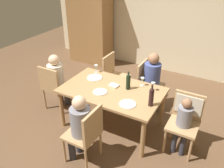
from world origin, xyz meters
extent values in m
plane|color=brown|center=(0.00, 0.00, 0.00)|extent=(10.00, 10.00, 0.00)
cube|color=beige|center=(0.00, 2.70, 1.35)|extent=(6.40, 0.12, 2.70)
cube|color=olive|center=(-1.92, 2.25, 1.05)|extent=(1.10, 0.56, 2.10)
cube|color=#A87F51|center=(0.00, 0.00, 0.72)|extent=(1.64, 1.00, 0.04)
cylinder|color=#A87F51|center=(-0.75, -0.43, 0.35)|extent=(0.07, 0.07, 0.70)
cylinder|color=#A87F51|center=(0.75, -0.43, 0.35)|extent=(0.07, 0.07, 0.70)
cylinder|color=#A87F51|center=(-0.75, 0.43, 0.35)|extent=(0.07, 0.07, 0.70)
cylinder|color=#A87F51|center=(0.75, 0.43, 0.35)|extent=(0.07, 0.07, 0.70)
cylinder|color=tan|center=(0.56, 1.07, 0.22)|extent=(0.04, 0.04, 0.44)
cylinder|color=tan|center=(0.56, 0.69, 0.22)|extent=(0.04, 0.04, 0.44)
cylinder|color=tan|center=(0.18, 1.07, 0.22)|extent=(0.04, 0.04, 0.44)
cylinder|color=tan|center=(0.18, 0.69, 0.22)|extent=(0.04, 0.04, 0.44)
cube|color=tan|center=(0.37, 0.88, 0.46)|extent=(0.44, 0.44, 0.04)
cube|color=tan|center=(0.17, 0.88, 0.70)|extent=(0.04, 0.44, 0.44)
cylinder|color=tan|center=(-1.39, 0.19, 0.22)|extent=(0.04, 0.04, 0.44)
cylinder|color=tan|center=(-1.01, 0.19, 0.22)|extent=(0.04, 0.04, 0.44)
cylinder|color=tan|center=(-1.39, -0.19, 0.22)|extent=(0.04, 0.04, 0.44)
cylinder|color=tan|center=(-1.01, -0.19, 0.22)|extent=(0.04, 0.04, 0.44)
cube|color=tan|center=(-1.20, 0.00, 0.46)|extent=(0.44, 0.44, 0.04)
cube|color=tan|center=(-1.20, -0.20, 0.70)|extent=(0.44, 0.04, 0.44)
cylinder|color=tan|center=(-0.19, -1.07, 0.22)|extent=(0.04, 0.04, 0.44)
cylinder|color=tan|center=(-0.19, -0.69, 0.22)|extent=(0.04, 0.04, 0.44)
cylinder|color=tan|center=(0.19, -1.07, 0.22)|extent=(0.04, 0.04, 0.44)
cylinder|color=tan|center=(0.19, -0.69, 0.22)|extent=(0.04, 0.04, 0.44)
cube|color=tan|center=(0.00, -0.88, 0.46)|extent=(0.44, 0.44, 0.04)
cube|color=tan|center=(0.20, -0.88, 0.70)|extent=(0.04, 0.44, 0.44)
cylinder|color=tan|center=(1.39, -0.19, 0.22)|extent=(0.04, 0.04, 0.44)
cylinder|color=tan|center=(1.01, -0.19, 0.22)|extent=(0.04, 0.04, 0.44)
cylinder|color=tan|center=(1.39, 0.19, 0.22)|extent=(0.04, 0.04, 0.44)
cylinder|color=tan|center=(1.01, 0.19, 0.22)|extent=(0.04, 0.04, 0.44)
cube|color=tan|center=(1.20, 0.00, 0.46)|extent=(0.44, 0.44, 0.04)
cube|color=tan|center=(1.20, 0.20, 0.70)|extent=(0.44, 0.04, 0.44)
cube|color=beige|center=(1.20, 0.20, 0.72)|extent=(0.40, 0.07, 0.31)
cylinder|color=tan|center=(-0.18, 1.07, 0.22)|extent=(0.04, 0.04, 0.44)
cylinder|color=tan|center=(-0.18, 0.69, 0.22)|extent=(0.04, 0.04, 0.44)
cylinder|color=tan|center=(-0.56, 1.07, 0.22)|extent=(0.04, 0.04, 0.44)
cylinder|color=tan|center=(-0.56, 0.69, 0.22)|extent=(0.04, 0.04, 0.44)
cube|color=tan|center=(-0.37, 0.88, 0.46)|extent=(0.44, 0.44, 0.04)
cube|color=tan|center=(-0.57, 0.88, 0.70)|extent=(0.04, 0.44, 0.44)
cylinder|color=#33333D|center=(0.51, 0.97, 0.23)|extent=(0.11, 0.11, 0.46)
cylinder|color=#33333D|center=(0.51, 0.79, 0.23)|extent=(0.11, 0.11, 0.46)
cylinder|color=#475699|center=(0.37, 0.88, 0.70)|extent=(0.31, 0.31, 0.47)
sphere|color=#996B4C|center=(0.37, 0.88, 1.04)|extent=(0.21, 0.21, 0.21)
cylinder|color=#33333D|center=(-1.29, 0.14, 0.23)|extent=(0.11, 0.11, 0.46)
cylinder|color=#33333D|center=(-1.11, 0.14, 0.23)|extent=(0.11, 0.11, 0.46)
cylinder|color=beige|center=(-1.20, 0.00, 0.69)|extent=(0.30, 0.30, 0.45)
sphere|color=beige|center=(-1.20, 0.00, 1.01)|extent=(0.20, 0.20, 0.20)
cylinder|color=#33333D|center=(-0.13, -0.97, 0.23)|extent=(0.11, 0.11, 0.46)
cylinder|color=#33333D|center=(-0.13, -0.79, 0.23)|extent=(0.11, 0.11, 0.46)
cylinder|color=gray|center=(0.00, -0.88, 0.68)|extent=(0.29, 0.29, 0.44)
sphere|color=beige|center=(0.00, -0.88, 1.00)|extent=(0.19, 0.19, 0.19)
cylinder|color=#33333D|center=(1.27, -0.10, 0.23)|extent=(0.08, 0.08, 0.46)
cylinder|color=#33333D|center=(1.14, -0.10, 0.23)|extent=(0.08, 0.08, 0.46)
cylinder|color=gray|center=(1.20, 0.00, 0.63)|extent=(0.22, 0.22, 0.33)
sphere|color=#996B4C|center=(1.20, 0.00, 0.86)|extent=(0.14, 0.14, 0.14)
cylinder|color=black|center=(0.22, 0.14, 0.85)|extent=(0.07, 0.07, 0.21)
sphere|color=black|center=(0.22, 0.14, 0.97)|extent=(0.07, 0.07, 0.07)
cylinder|color=black|center=(0.22, 0.14, 1.02)|extent=(0.03, 0.03, 0.08)
cylinder|color=black|center=(0.72, -0.13, 0.86)|extent=(0.07, 0.07, 0.24)
sphere|color=black|center=(0.72, -0.13, 0.99)|extent=(0.07, 0.07, 0.07)
cylinder|color=black|center=(0.72, -0.13, 1.04)|extent=(0.03, 0.03, 0.08)
cylinder|color=silver|center=(0.59, 0.29, 0.74)|extent=(0.06, 0.06, 0.00)
cylinder|color=silver|center=(0.59, 0.29, 0.78)|extent=(0.01, 0.01, 0.07)
cone|color=silver|center=(0.59, 0.29, 0.85)|extent=(0.07, 0.07, 0.07)
cylinder|color=silver|center=(0.38, 0.36, 0.74)|extent=(0.06, 0.06, 0.00)
cylinder|color=silver|center=(0.38, 0.36, 0.78)|extent=(0.01, 0.01, 0.07)
cone|color=silver|center=(0.38, 0.36, 0.85)|extent=(0.07, 0.07, 0.07)
cylinder|color=silver|center=(-0.57, 0.41, 0.74)|extent=(0.06, 0.06, 0.00)
cylinder|color=silver|center=(-0.57, 0.41, 0.78)|extent=(0.01, 0.01, 0.07)
cone|color=silver|center=(-0.57, 0.41, 0.85)|extent=(0.07, 0.07, 0.07)
cylinder|color=silver|center=(-0.12, -0.17, 0.75)|extent=(0.23, 0.23, 0.01)
cylinder|color=silver|center=(-0.47, 0.20, 0.75)|extent=(0.27, 0.27, 0.01)
cylinder|color=white|center=(0.42, -0.27, 0.75)|extent=(0.25, 0.25, 0.01)
cube|color=beige|center=(-0.02, 0.10, 0.76)|extent=(0.18, 0.15, 0.03)
cube|color=brown|center=(-0.02, 0.88, 0.11)|extent=(0.14, 0.29, 0.22)
camera|label=1|loc=(1.59, -2.87, 2.69)|focal=37.27mm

